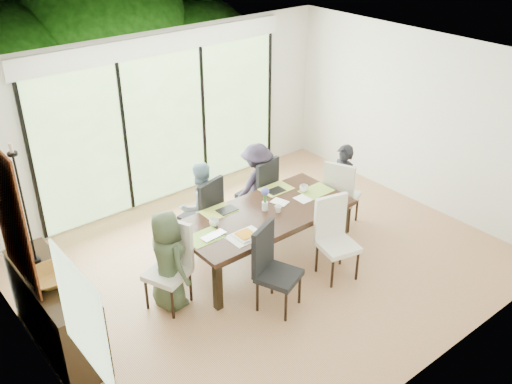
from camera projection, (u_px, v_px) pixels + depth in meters
floor at (268, 264)px, 7.72m from camera, size 6.00×5.00×0.01m
ceiling at (270, 67)px, 6.43m from camera, size 6.00×5.00×0.01m
wall_back at (164, 118)px, 8.79m from camera, size 6.00×0.02×2.70m
wall_front at (441, 267)px, 5.36m from camera, size 6.00×0.02×2.70m
wall_left at (27, 264)px, 5.40m from camera, size 0.02×5.00×2.70m
wall_right at (418, 119)px, 8.74m from camera, size 0.02×5.00×2.70m
glass_doors at (166, 128)px, 8.83m from camera, size 4.20×0.02×2.30m
blinds_header at (159, 44)px, 8.21m from camera, size 4.40×0.06×0.28m
mullion_a at (31, 165)px, 7.66m from camera, size 0.05×0.04×2.30m
mullion_b at (125, 139)px, 8.43m from camera, size 0.05×0.04×2.30m
mullion_c at (203, 118)px, 9.21m from camera, size 0.05×0.04×2.30m
mullion_d at (269, 100)px, 9.99m from camera, size 0.05×0.04×2.30m
side_window at (82, 316)px, 4.53m from camera, size 0.02×0.90×1.00m
deck at (143, 179)px, 10.06m from camera, size 6.00×1.80×0.10m
rail_top at (118, 134)px, 10.32m from camera, size 6.00×0.08×0.06m
foliage_mid at (91, 44)px, 11.04m from camera, size 4.00×4.00×4.00m
foliage_right at (193, 64)px, 11.75m from camera, size 2.80×2.80×2.80m
foliage_far at (29, 55)px, 11.05m from camera, size 3.60×3.60×3.60m
table_top at (264, 215)px, 7.46m from camera, size 2.38×1.09×0.06m
table_apron at (264, 220)px, 7.51m from camera, size 2.18×0.89×0.10m
table_leg_fl at (218, 285)px, 6.75m from camera, size 0.09×0.09×0.68m
table_leg_fr at (343, 225)px, 7.95m from camera, size 0.09×0.09×0.68m
table_leg_bl at (179, 253)px, 7.33m from camera, size 0.09×0.09×0.68m
table_leg_br at (301, 201)px, 8.53m from camera, size 0.09×0.09×0.68m
chair_left_end at (167, 268)px, 6.71m from camera, size 0.60×0.60×1.09m
chair_right_end at (343, 192)px, 8.38m from camera, size 0.60×0.60×1.09m
chair_far_left at (200, 211)px, 7.87m from camera, size 0.55×0.55×1.09m
chair_far_right at (256, 190)px, 8.43m from camera, size 0.53×0.53×1.09m
chair_near_left at (279, 270)px, 6.67m from camera, size 0.59×0.59×1.09m
chair_near_right at (338, 240)px, 7.23m from camera, size 0.55×0.55×1.09m
person_left_end at (168, 261)px, 6.68m from camera, size 0.39×0.61×1.28m
person_right_end at (342, 186)px, 8.32m from camera, size 0.41×0.62×1.28m
person_far_left at (201, 206)px, 7.82m from camera, size 0.63×0.43×1.28m
person_far_right at (257, 185)px, 8.37m from camera, size 0.62×0.41×1.28m
placemat_left at (205, 237)px, 6.92m from camera, size 0.44×0.32×0.01m
placemat_right at (316, 191)px, 7.98m from camera, size 0.44×0.32×0.01m
placemat_far_l at (219, 211)px, 7.47m from camera, size 0.44×0.32×0.01m
placemat_far_r at (276, 189)px, 8.03m from camera, size 0.44×0.32×0.01m
placemat_paper at (246, 236)px, 6.94m from camera, size 0.44×0.32×0.01m
tablet_far_l at (227, 210)px, 7.49m from camera, size 0.26×0.18×0.01m
tablet_far_r at (276, 191)px, 7.96m from camera, size 0.24×0.17×0.01m
papers at (306, 198)px, 7.80m from camera, size 0.30×0.22×0.00m
platter_base at (246, 235)px, 6.93m from camera, size 0.26×0.26×0.02m
platter_snacks at (246, 234)px, 6.92m from camera, size 0.20×0.20×0.01m
vase at (265, 206)px, 7.48m from camera, size 0.08×0.08×0.12m
hyacinth_stems at (265, 198)px, 7.43m from camera, size 0.04×0.04×0.16m
hyacinth_blooms at (265, 191)px, 7.38m from camera, size 0.11×0.11×0.11m
laptop at (216, 237)px, 6.90m from camera, size 0.34×0.24×0.03m
cup_a at (214, 222)px, 7.14m from camera, size 0.17×0.17×0.10m
cup_b at (278, 209)px, 7.44m from camera, size 0.14×0.14×0.09m
cup_c at (304, 188)px, 7.94m from camera, size 0.17×0.17×0.10m
book at (276, 205)px, 7.62m from camera, size 0.22×0.26×0.02m
sideboard at (56, 311)px, 6.16m from camera, size 0.46×1.62×0.91m
bowl at (52, 277)px, 5.85m from camera, size 0.48×0.48×0.12m
candlestick_base at (36, 261)px, 6.17m from camera, size 0.10×0.10×0.04m
candlestick_shaft at (25, 210)px, 5.87m from camera, size 0.02×0.02×1.27m
candlestick_pan at (12, 154)px, 5.57m from camera, size 0.10×0.10×0.03m
candle at (11, 148)px, 5.54m from camera, size 0.04×0.04×0.10m
tapestry at (9, 215)px, 5.53m from camera, size 0.02×1.00×1.50m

